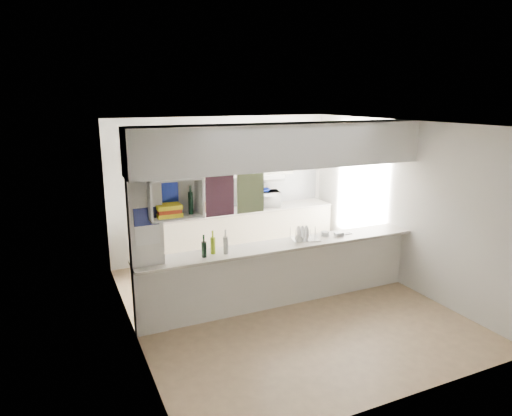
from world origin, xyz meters
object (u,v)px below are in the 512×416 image
dish_rack (305,234)px  wine_bottles (215,246)px  microwave (265,199)px  bowl (264,190)px

dish_rack → wine_bottles: wine_bottles is taller
microwave → bowl: bearing=45.8°
bowl → wine_bottles: size_ratio=0.61×
wine_bottles → microwave: bearing=50.7°
microwave → bowl: size_ratio=2.38×
dish_rack → wine_bottles: 1.42m
dish_rack → microwave: bearing=93.8°
bowl → dish_rack: bowl is taller
microwave → dish_rack: (-0.35, -2.08, -0.06)m
microwave → bowl: 0.18m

